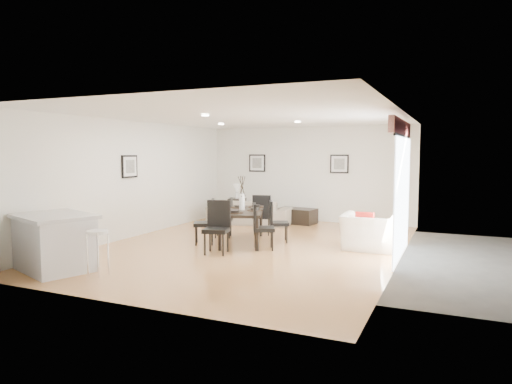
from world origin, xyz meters
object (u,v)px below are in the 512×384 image
at_px(sofa, 250,212).
at_px(armchair, 370,232).
at_px(coffee_table, 297,216).
at_px(dining_chair_head, 217,224).
at_px(dining_chair_foot, 262,213).
at_px(bar_stool, 97,237).
at_px(side_table, 237,209).
at_px(dining_chair_wfar, 226,215).
at_px(dining_chair_wnear, 208,219).
at_px(dining_chair_enear, 260,224).
at_px(dining_table, 242,213).
at_px(dining_chair_efar, 275,219).
at_px(kitchen_island, 55,242).

distance_m(sofa, armchair, 4.19).
relative_size(armchair, coffee_table, 1.07).
bearing_deg(dining_chair_head, dining_chair_foot, 75.40).
distance_m(coffee_table, bar_stool, 6.56).
distance_m(side_table, bar_stool, 6.47).
bearing_deg(coffee_table, dining_chair_wfar, -99.95).
relative_size(coffee_table, side_table, 1.68).
bearing_deg(dining_chair_wfar, dining_chair_head, 0.94).
relative_size(dining_chair_wnear, dining_chair_enear, 1.03).
height_order(dining_table, coffee_table, dining_table).
xyz_separation_m(dining_table, coffee_table, (0.20, 3.10, -0.44)).
bearing_deg(dining_chair_wfar, sofa, 168.97).
relative_size(dining_table, bar_stool, 2.63).
height_order(armchair, dining_chair_foot, dining_chair_foot).
distance_m(armchair, dining_chair_head, 3.10).
bearing_deg(sofa, dining_chair_wnear, 91.36).
bearing_deg(dining_chair_wnear, dining_chair_head, 13.67).
distance_m(sofa, side_table, 0.91).
distance_m(dining_chair_wnear, dining_chair_wfar, 0.86).
relative_size(dining_chair_wnear, coffee_table, 0.93).
bearing_deg(dining_chair_efar, armchair, -115.36).
height_order(sofa, dining_chair_wnear, dining_chair_wnear).
height_order(dining_table, dining_chair_head, dining_chair_head).
distance_m(dining_chair_enear, dining_chair_foot, 1.66).
height_order(armchair, bar_stool, bar_stool).
xyz_separation_m(armchair, bar_stool, (-3.64, -3.76, 0.27)).
relative_size(dining_table, dining_chair_foot, 2.01).
height_order(dining_chair_wfar, bar_stool, dining_chair_wfar).
distance_m(dining_chair_wfar, side_table, 2.82).
bearing_deg(dining_chair_efar, coffee_table, -16.93).
distance_m(dining_chair_enear, dining_chair_efar, 0.87).
xyz_separation_m(dining_table, dining_chair_foot, (0.02, 1.08, -0.11)).
xyz_separation_m(dining_chair_wfar, kitchen_island, (-1.26, -3.80, -0.03)).
relative_size(sofa, armchair, 2.04).
bearing_deg(dining_table, dining_chair_wfar, 122.72).
relative_size(dining_chair_wnear, dining_chair_foot, 1.01).
distance_m(dining_chair_wnear, dining_chair_enear, 1.25).
xyz_separation_m(dining_chair_wnear, coffee_table, (0.82, 3.50, -0.33)).
bearing_deg(dining_chair_efar, dining_table, 96.82).
relative_size(dining_table, kitchen_island, 1.20).
bearing_deg(dining_chair_foot, dining_chair_head, 75.03).
height_order(armchair, coffee_table, armchair).
bearing_deg(bar_stool, side_table, 96.07).
xyz_separation_m(sofa, kitchen_island, (-0.93, -5.83, 0.15)).
distance_m(coffee_table, kitchen_island, 6.78).
height_order(dining_chair_enear, kitchen_island, same).
bearing_deg(side_table, dining_chair_head, -68.79).
relative_size(side_table, bar_stool, 0.84).
xyz_separation_m(side_table, kitchen_island, (-0.25, -6.43, 0.17)).
bearing_deg(dining_chair_enear, dining_chair_head, 107.17).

